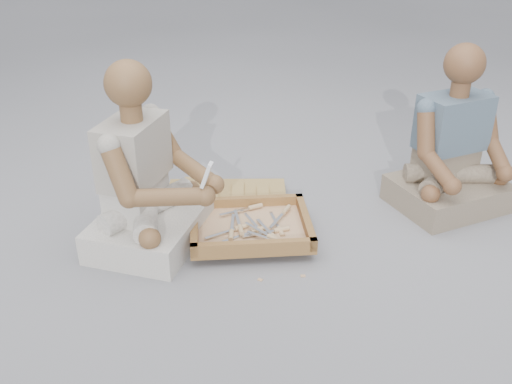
% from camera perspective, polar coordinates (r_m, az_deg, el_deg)
% --- Properties ---
extents(ground, '(60.00, 60.00, 0.00)m').
position_cam_1_polar(ground, '(2.45, -0.89, -7.49)').
color(ground, gray).
rests_on(ground, ground).
extents(carved_panel, '(0.69, 0.54, 0.04)m').
position_cam_1_polar(carved_panel, '(2.92, -3.01, -0.81)').
color(carved_panel, olive).
rests_on(carved_panel, ground).
extents(tool_tray, '(0.65, 0.58, 0.07)m').
position_cam_1_polar(tool_tray, '(2.60, -0.55, -3.49)').
color(tool_tray, brown).
rests_on(tool_tray, carved_panel).
extents(chisel_0, '(0.15, 0.19, 0.02)m').
position_cam_1_polar(chisel_0, '(2.57, 0.36, -3.80)').
color(chisel_0, silver).
rests_on(chisel_0, tool_tray).
extents(chisel_1, '(0.20, 0.13, 0.02)m').
position_cam_1_polar(chisel_1, '(2.56, 2.11, -3.84)').
color(chisel_1, silver).
rests_on(chisel_1, tool_tray).
extents(chisel_2, '(0.17, 0.17, 0.02)m').
position_cam_1_polar(chisel_2, '(2.57, -1.86, -3.65)').
color(chisel_2, silver).
rests_on(chisel_2, tool_tray).
extents(chisel_3, '(0.18, 0.15, 0.02)m').
position_cam_1_polar(chisel_3, '(2.73, -0.47, -1.57)').
color(chisel_3, silver).
rests_on(chisel_3, tool_tray).
extents(chisel_4, '(0.06, 0.22, 0.02)m').
position_cam_1_polar(chisel_4, '(2.54, -2.47, -4.06)').
color(chisel_4, silver).
rests_on(chisel_4, tool_tray).
extents(chisel_5, '(0.19, 0.14, 0.02)m').
position_cam_1_polar(chisel_5, '(2.49, 1.46, -4.51)').
color(chisel_5, silver).
rests_on(chisel_5, tool_tray).
extents(chisel_6, '(0.17, 0.17, 0.02)m').
position_cam_1_polar(chisel_6, '(2.56, -0.20, -3.94)').
color(chisel_6, silver).
rests_on(chisel_6, tool_tray).
extents(chisel_7, '(0.21, 0.09, 0.02)m').
position_cam_1_polar(chisel_7, '(2.46, 2.35, -5.01)').
color(chisel_7, silver).
rests_on(chisel_7, tool_tray).
extents(chisel_8, '(0.11, 0.21, 0.02)m').
position_cam_1_polar(chisel_8, '(2.58, 2.38, -3.75)').
color(chisel_8, silver).
rests_on(chisel_8, tool_tray).
extents(chisel_9, '(0.15, 0.18, 0.02)m').
position_cam_1_polar(chisel_9, '(2.51, 1.75, -4.46)').
color(chisel_9, silver).
rests_on(chisel_9, tool_tray).
extents(chisel_10, '(0.10, 0.21, 0.02)m').
position_cam_1_polar(chisel_10, '(2.57, -1.60, -3.55)').
color(chisel_10, silver).
rests_on(chisel_10, tool_tray).
extents(chisel_11, '(0.07, 0.22, 0.02)m').
position_cam_1_polar(chisel_11, '(2.69, 2.87, -1.97)').
color(chisel_11, silver).
rests_on(chisel_11, tool_tray).
extents(wood_chip_0, '(0.02, 0.02, 0.00)m').
position_cam_1_polar(wood_chip_0, '(2.37, 0.43, -8.77)').
color(wood_chip_0, '#D7B07F').
rests_on(wood_chip_0, ground).
extents(wood_chip_1, '(0.02, 0.02, 0.00)m').
position_cam_1_polar(wood_chip_1, '(2.61, -6.65, -5.21)').
color(wood_chip_1, '#D7B07F').
rests_on(wood_chip_1, ground).
extents(wood_chip_2, '(0.02, 0.02, 0.00)m').
position_cam_1_polar(wood_chip_2, '(2.40, 4.72, -8.36)').
color(wood_chip_2, '#D7B07F').
rests_on(wood_chip_2, ground).
extents(wood_chip_3, '(0.02, 0.02, 0.00)m').
position_cam_1_polar(wood_chip_3, '(2.77, 3.80, -2.96)').
color(wood_chip_3, '#D7B07F').
rests_on(wood_chip_3, ground).
extents(wood_chip_4, '(0.02, 0.02, 0.00)m').
position_cam_1_polar(wood_chip_4, '(2.53, -0.90, -6.16)').
color(wood_chip_4, '#D7B07F').
rests_on(wood_chip_4, ground).
extents(wood_chip_5, '(0.02, 0.02, 0.00)m').
position_cam_1_polar(wood_chip_5, '(2.92, -2.64, -1.24)').
color(wood_chip_5, '#D7B07F').
rests_on(wood_chip_5, ground).
extents(wood_chip_6, '(0.02, 0.02, 0.00)m').
position_cam_1_polar(wood_chip_6, '(2.56, -7.95, -6.03)').
color(wood_chip_6, '#D7B07F').
rests_on(wood_chip_6, ground).
extents(wood_chip_7, '(0.02, 0.02, 0.00)m').
position_cam_1_polar(wood_chip_7, '(2.62, -2.42, -4.89)').
color(wood_chip_7, '#D7B07F').
rests_on(wood_chip_7, ground).
extents(wood_chip_8, '(0.02, 0.02, 0.00)m').
position_cam_1_polar(wood_chip_8, '(2.77, -0.17, -2.86)').
color(wood_chip_8, '#D7B07F').
rests_on(wood_chip_8, ground).
extents(wood_chip_9, '(0.02, 0.02, 0.00)m').
position_cam_1_polar(wood_chip_9, '(2.73, 4.47, -3.52)').
color(wood_chip_9, '#D7B07F').
rests_on(wood_chip_9, ground).
extents(wood_chip_10, '(0.02, 0.02, 0.00)m').
position_cam_1_polar(wood_chip_10, '(2.51, -2.27, -6.53)').
color(wood_chip_10, '#D7B07F').
rests_on(wood_chip_10, ground).
extents(wood_chip_11, '(0.02, 0.02, 0.00)m').
position_cam_1_polar(wood_chip_11, '(2.67, 2.42, -4.23)').
color(wood_chip_11, '#D7B07F').
rests_on(wood_chip_11, ground).
extents(wood_chip_12, '(0.02, 0.02, 0.00)m').
position_cam_1_polar(wood_chip_12, '(2.70, -3.72, -3.83)').
color(wood_chip_12, '#D7B07F').
rests_on(wood_chip_12, ground).
extents(wood_chip_13, '(0.02, 0.02, 0.00)m').
position_cam_1_polar(wood_chip_13, '(2.77, 3.91, -2.94)').
color(wood_chip_13, '#D7B07F').
rests_on(wood_chip_13, ground).
extents(wood_chip_14, '(0.02, 0.02, 0.00)m').
position_cam_1_polar(wood_chip_14, '(2.97, -3.99, -0.76)').
color(wood_chip_14, '#D7B07F').
rests_on(wood_chip_14, ground).
extents(craftsman, '(0.57, 0.56, 0.83)m').
position_cam_1_polar(craftsman, '(2.53, -10.97, 0.66)').
color(craftsman, silver).
rests_on(craftsman, ground).
extents(companion, '(0.67, 0.65, 0.82)m').
position_cam_1_polar(companion, '(2.97, 19.05, 3.49)').
color(companion, gray).
rests_on(companion, ground).
extents(mobile_phone, '(0.06, 0.05, 0.11)m').
position_cam_1_polar(mobile_phone, '(2.31, -4.96, 1.73)').
color(mobile_phone, white).
rests_on(mobile_phone, craftsman).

